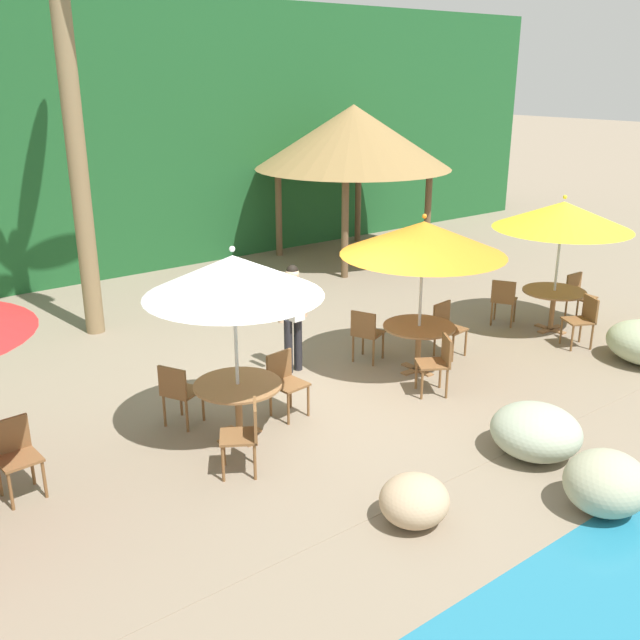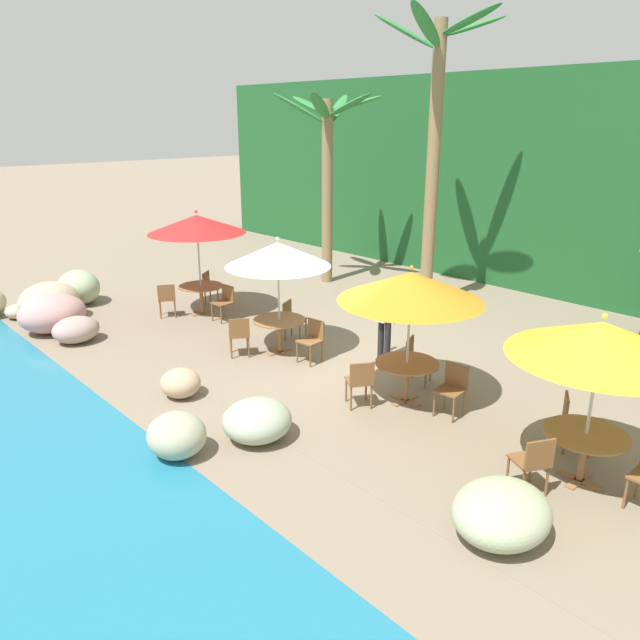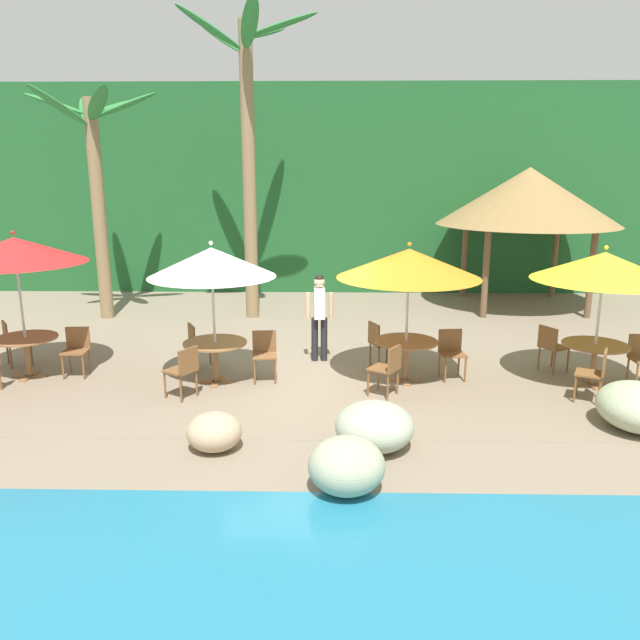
% 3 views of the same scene
% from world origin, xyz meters
% --- Properties ---
extents(ground_plane, '(120.00, 120.00, 0.00)m').
position_xyz_m(ground_plane, '(0.00, 0.00, 0.00)').
color(ground_plane, gray).
extents(terrace_deck, '(18.00, 5.20, 0.01)m').
position_xyz_m(terrace_deck, '(0.00, 0.00, 0.00)').
color(terrace_deck, gray).
rests_on(terrace_deck, ground).
extents(foliage_backdrop, '(28.00, 2.40, 6.00)m').
position_xyz_m(foliage_backdrop, '(0.00, 9.00, 3.00)').
color(foliage_backdrop, '#1E5628').
rests_on(foliage_backdrop, ground).
extents(rock_seawall, '(16.61, 3.37, 0.96)m').
position_xyz_m(rock_seawall, '(-3.44, -2.94, 0.39)').
color(rock_seawall, '#AAAB8B').
rests_on(rock_seawall, ground).
extents(umbrella_red, '(2.39, 2.39, 2.63)m').
position_xyz_m(umbrella_red, '(-4.77, -0.04, 2.29)').
color(umbrella_red, silver).
rests_on(umbrella_red, ground).
extents(dining_table_red, '(1.10, 1.10, 0.74)m').
position_xyz_m(dining_table_red, '(-4.77, -0.04, 0.61)').
color(dining_table_red, olive).
rests_on(dining_table_red, ground).
extents(chair_red_seaward, '(0.45, 0.45, 0.87)m').
position_xyz_m(chair_red_seaward, '(-3.93, 0.10, 0.51)').
color(chair_red_seaward, brown).
rests_on(chair_red_seaward, ground).
extents(chair_red_inland, '(0.59, 0.59, 0.87)m').
position_xyz_m(chair_red_inland, '(-5.34, 0.59, 0.51)').
color(chair_red_inland, brown).
rests_on(chair_red_inland, ground).
extents(chair_red_left, '(0.57, 0.57, 0.87)m').
position_xyz_m(chair_red_left, '(-5.09, -0.83, 0.51)').
color(chair_red_left, brown).
rests_on(chair_red_left, ground).
extents(umbrella_white, '(2.16, 2.16, 2.48)m').
position_xyz_m(umbrella_white, '(-1.34, -0.27, 2.13)').
color(umbrella_white, silver).
rests_on(umbrella_white, ground).
extents(dining_table_white, '(1.10, 1.10, 0.74)m').
position_xyz_m(dining_table_white, '(-1.34, -0.27, 0.61)').
color(dining_table_white, olive).
rests_on(dining_table_white, ground).
extents(chair_white_seaward, '(0.47, 0.47, 0.87)m').
position_xyz_m(chair_white_seaward, '(-0.51, -0.08, 0.51)').
color(chair_white_seaward, brown).
rests_on(chair_white_seaward, ground).
extents(chair_white_inland, '(0.57, 0.57, 0.87)m').
position_xyz_m(chair_white_inland, '(-1.80, 0.45, 0.51)').
color(chair_white_inland, brown).
rests_on(chair_white_inland, ground).
extents(chair_white_left, '(0.58, 0.58, 0.87)m').
position_xyz_m(chair_white_left, '(-1.71, -1.04, 0.51)').
color(chair_white_left, brown).
rests_on(chair_white_left, ground).
extents(umbrella_orange, '(2.45, 2.45, 2.45)m').
position_xyz_m(umbrella_orange, '(1.97, -0.11, 2.09)').
color(umbrella_orange, silver).
rests_on(umbrella_orange, ground).
extents(dining_table_orange, '(1.10, 1.10, 0.74)m').
position_xyz_m(dining_table_orange, '(1.97, -0.11, 0.61)').
color(dining_table_orange, olive).
rests_on(dining_table_orange, ground).
extents(chair_orange_seaward, '(0.47, 0.48, 0.87)m').
position_xyz_m(chair_orange_seaward, '(2.80, 0.08, 0.51)').
color(chair_orange_seaward, brown).
rests_on(chair_orange_seaward, ground).
extents(chair_orange_inland, '(0.56, 0.55, 0.87)m').
position_xyz_m(chair_orange_inland, '(1.55, 0.64, 0.51)').
color(chair_orange_inland, brown).
rests_on(chair_orange_inland, ground).
extents(chair_orange_left, '(0.58, 0.58, 0.87)m').
position_xyz_m(chair_orange_left, '(1.60, -0.88, 0.51)').
color(chair_orange_left, brown).
rests_on(chair_orange_left, ground).
extents(umbrella_yellow, '(2.35, 2.35, 2.43)m').
position_xyz_m(umbrella_yellow, '(5.18, -0.25, 2.08)').
color(umbrella_yellow, silver).
rests_on(umbrella_yellow, ground).
extents(dining_table_yellow, '(1.10, 1.10, 0.74)m').
position_xyz_m(dining_table_yellow, '(5.18, -0.25, 0.61)').
color(dining_table_yellow, olive).
rests_on(dining_table_yellow, ground).
extents(chair_yellow_inland, '(0.58, 0.58, 0.87)m').
position_xyz_m(chair_yellow_inland, '(4.68, 0.44, 0.51)').
color(chair_yellow_inland, brown).
rests_on(chair_yellow_inland, ground).
extents(chair_yellow_left, '(0.57, 0.57, 0.87)m').
position_xyz_m(chair_yellow_left, '(4.88, -1.06, 0.51)').
color(chair_yellow_left, brown).
rests_on(chair_yellow_left, ground).
extents(palm_tree_nearest, '(3.18, 2.90, 5.44)m').
position_xyz_m(palm_tree_nearest, '(-4.97, 4.52, 3.68)').
color(palm_tree_nearest, olive).
rests_on(palm_tree_nearest, ground).
extents(palm_tree_second, '(3.19, 3.17, 7.13)m').
position_xyz_m(palm_tree_second, '(-1.33, 4.65, 4.56)').
color(palm_tree_second, olive).
rests_on(palm_tree_second, ground).
extents(waiter_in_white, '(0.52, 0.35, 1.70)m').
position_xyz_m(waiter_in_white, '(0.43, 1.04, 0.99)').
color(waiter_in_white, '#232328').
rests_on(waiter_in_white, ground).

